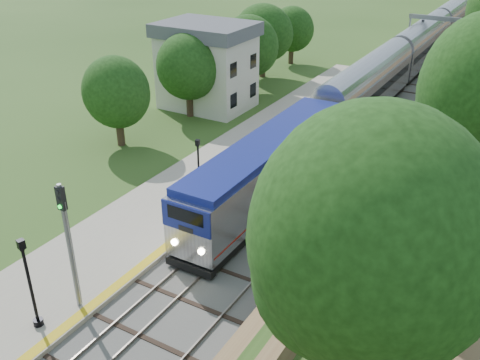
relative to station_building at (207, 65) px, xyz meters
The scene contains 12 objects.
ground 33.36m from the station_building, 64.99° to the right, with size 320.00×320.00×0.00m, color #2D4C19.
trackbed 34.24m from the station_building, 61.93° to the left, with size 9.50×170.00×0.28m.
platform 16.99m from the station_building, 57.86° to the right, with size 6.40×68.00×0.38m, color #AFA68D.
yellow_stripe 18.58m from the station_building, 50.24° to the right, with size 0.55×68.00×0.01m, color gold.
station_building is the anchor object (origin of this frame).
signal_gantry 29.94m from the station_building, 56.62° to the left, with size 8.40×0.38×6.20m.
trees_behind_platform 9.76m from the station_building, 73.13° to the right, with size 7.82×53.32×7.21m.
train 38.16m from the station_building, 68.46° to the left, with size 2.97×119.30×4.37m.
lamppost_mid 31.80m from the station_building, 70.68° to the right, with size 0.45×0.45×4.58m.
lamppost_far 19.32m from the station_building, 58.28° to the right, with size 0.40×0.40×4.09m.
signal_platform 30.16m from the station_building, 68.41° to the right, with size 0.38×0.30×6.49m.
signal_farside 23.56m from the station_building, 30.98° to the right, with size 0.36×0.29×6.63m.
Camera 1 is at (13.82, -11.48, 17.25)m, focal length 40.00 mm.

